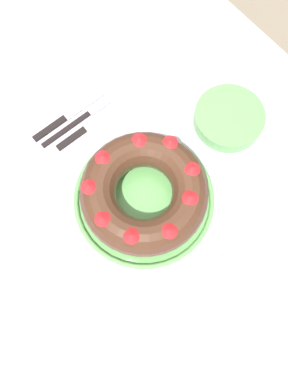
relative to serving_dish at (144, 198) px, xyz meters
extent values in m
plane|color=gray|center=(0.02, 0.02, -0.77)|extent=(8.00, 8.00, 0.00)
cube|color=silver|center=(0.02, 0.02, -0.02)|extent=(1.49, 1.09, 0.03)
cylinder|color=brown|center=(-0.66, 0.49, -0.41)|extent=(0.06, 0.06, 0.73)
cylinder|color=#6BB760|center=(0.00, 0.00, 0.00)|extent=(0.32, 0.32, 0.01)
torus|color=#6BB760|center=(0.00, 0.00, 0.00)|extent=(0.33, 0.33, 0.01)
torus|color=#4C2D1E|center=(0.00, 0.00, 0.05)|extent=(0.29, 0.29, 0.08)
cone|color=red|center=(-0.09, 0.06, 0.10)|extent=(0.05, 0.05, 0.01)
cone|color=red|center=(-0.11, -0.03, 0.10)|extent=(0.05, 0.05, 0.01)
cone|color=red|center=(-0.07, -0.09, 0.10)|extent=(0.05, 0.05, 0.01)
cone|color=red|center=(0.00, -0.11, 0.10)|extent=(0.05, 0.05, 0.01)
cone|color=red|center=(0.07, -0.09, 0.10)|extent=(0.05, 0.05, 0.01)
cone|color=red|center=(0.11, -0.02, 0.10)|extent=(0.04, 0.04, 0.01)
cone|color=red|center=(0.08, 0.06, 0.10)|extent=(0.05, 0.05, 0.01)
cone|color=red|center=(0.04, 0.11, 0.10)|extent=(0.05, 0.05, 0.01)
cone|color=red|center=(-0.04, 0.11, 0.10)|extent=(0.04, 0.04, 0.01)
cube|color=black|center=(-0.27, -0.04, -0.01)|extent=(0.01, 0.15, 0.01)
cube|color=silver|center=(-0.27, 0.07, -0.01)|extent=(0.02, 0.06, 0.01)
cube|color=black|center=(-0.30, -0.07, -0.01)|extent=(0.02, 0.10, 0.01)
cube|color=silver|center=(-0.30, 0.04, -0.01)|extent=(0.02, 0.12, 0.00)
cube|color=black|center=(-0.24, -0.04, -0.01)|extent=(0.02, 0.09, 0.01)
cube|color=silver|center=(-0.24, 0.05, -0.01)|extent=(0.02, 0.10, 0.00)
cylinder|color=#6BB760|center=(-0.02, 0.30, 0.01)|extent=(0.18, 0.18, 0.04)
cube|color=#B2D1B7|center=(0.28, 0.02, -0.01)|extent=(0.14, 0.10, 0.00)
camera|label=1|loc=(0.19, -0.16, 0.85)|focal=35.00mm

